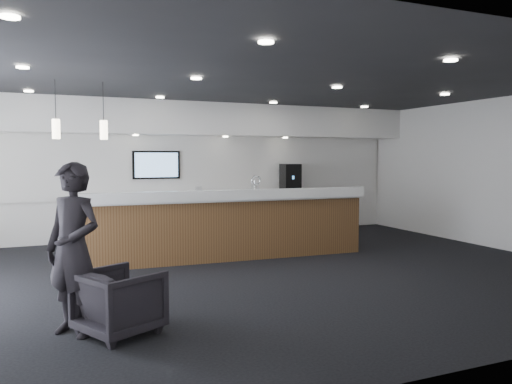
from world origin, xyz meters
name	(u,v)px	position (x,y,z in m)	size (l,w,h in m)	color
ground	(271,272)	(0.00, 0.00, 0.00)	(10.00, 10.00, 0.00)	black
ceiling	(271,81)	(0.00, 0.00, 3.00)	(10.00, 8.00, 0.02)	black
back_wall	(199,171)	(0.00, 4.00, 1.50)	(10.00, 0.02, 3.00)	white
right_wall	(502,174)	(5.00, 0.00, 1.50)	(0.02, 8.00, 3.00)	white
soffit_bulkhead	(204,120)	(0.00, 3.55, 2.65)	(10.00, 0.90, 0.70)	white
alcove_panel	(199,167)	(0.00, 3.97, 1.60)	(9.80, 0.06, 1.40)	white
back_credenza	(204,217)	(0.00, 3.64, 0.48)	(5.06, 0.66, 0.95)	#9EA1A6
wall_tv	(156,165)	(-1.00, 3.91, 1.65)	(1.05, 0.08, 0.62)	black
pendant_left	(106,129)	(-2.40, 0.80, 2.25)	(0.12, 0.12, 0.30)	#FFEEC6
pendant_right	(56,128)	(-3.10, 0.80, 2.25)	(0.12, 0.12, 0.30)	#FFEEC6
ceiling_can_lights	(271,83)	(0.00, 0.00, 2.97)	(7.00, 5.00, 0.02)	white
service_counter	(225,226)	(-0.31, 1.29, 0.58)	(5.23, 1.09, 1.49)	#50321A
coffee_machine	(290,179)	(2.19, 3.65, 1.30)	(0.44, 0.55, 0.71)	black
info_sign_left	(199,191)	(-0.13, 3.54, 1.06)	(0.16, 0.02, 0.23)	silver
info_sign_right	(255,189)	(1.22, 3.53, 1.09)	(0.20, 0.02, 0.27)	silver
armchair	(120,302)	(-2.60, -1.95, 0.34)	(0.72, 0.74, 0.68)	black
lounge_guest	(73,249)	(-3.03, -1.78, 0.89)	(0.65, 0.43, 1.77)	black
cup_0	(255,192)	(1.23, 3.57, 1.00)	(0.11, 0.11, 0.10)	white
cup_1	(250,193)	(1.09, 3.57, 1.00)	(0.11, 0.11, 0.10)	white
cup_2	(244,193)	(0.95, 3.57, 1.00)	(0.11, 0.11, 0.10)	white
cup_3	(238,193)	(0.81, 3.57, 1.00)	(0.11, 0.11, 0.10)	white
cup_4	(233,193)	(0.67, 3.57, 1.00)	(0.11, 0.11, 0.10)	white
cup_5	(227,193)	(0.53, 3.57, 1.00)	(0.11, 0.11, 0.10)	white
cup_6	(221,193)	(0.39, 3.57, 1.00)	(0.11, 0.11, 0.10)	white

